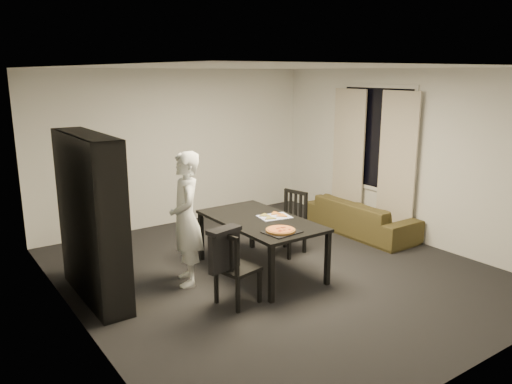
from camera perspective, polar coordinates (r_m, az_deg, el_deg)
room at (r=6.25m, az=2.36°, el=2.05°), size 5.01×5.51×2.61m
window_pane at (r=8.34m, az=13.57°, el=5.99°), size 0.02×1.40×1.60m
window_frame at (r=8.33m, az=13.55°, el=5.98°), size 0.03×1.52×1.72m
curtain_left at (r=7.99m, az=15.81°, el=2.99°), size 0.03×0.70×2.25m
curtain_right at (r=8.68m, az=10.50°, el=4.08°), size 0.03×0.70×2.25m
bookshelf at (r=5.90m, az=-18.30°, el=-2.84°), size 0.35×1.50×1.90m
dining_table at (r=6.41m, az=0.52°, el=-3.66°), size 0.95×1.71×0.71m
chair_left at (r=5.55m, az=-2.72°, el=-8.20°), size 0.47×0.47×0.86m
chair_right at (r=7.17m, az=4.03°, el=-2.95°), size 0.50×0.50×0.90m
draped_jacket at (r=5.39m, az=-3.65°, el=-6.35°), size 0.41×0.24×0.48m
person at (r=6.08m, az=-8.01°, el=-3.07°), size 0.57×0.70×1.64m
baking_tray at (r=5.87m, az=2.99°, el=-4.59°), size 0.43×0.36×0.01m
pepperoni_pizza at (r=5.88m, az=2.83°, el=-4.37°), size 0.35×0.35×0.03m
kitchen_towel at (r=6.48m, az=2.13°, el=-2.84°), size 0.45×0.37×0.01m
pizza_slices at (r=6.50m, az=1.93°, el=-2.70°), size 0.46×0.42×0.01m
sofa at (r=8.21m, az=11.95°, el=-2.79°), size 0.74×1.88×0.55m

